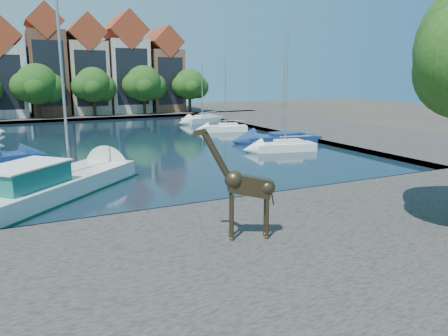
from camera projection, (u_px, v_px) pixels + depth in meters
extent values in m
plane|color=#38332B|center=(225.00, 207.00, 23.28)|extent=(160.00, 160.00, 0.00)
cube|color=black|center=(121.00, 143.00, 44.36)|extent=(38.00, 50.00, 0.08)
cube|color=#494440|center=(304.00, 249.00, 17.08)|extent=(50.00, 14.00, 0.50)
cube|color=#494440|center=(77.00, 115.00, 72.43)|extent=(60.00, 16.00, 0.50)
cube|color=#494440|center=(319.00, 128.00, 55.02)|extent=(14.00, 52.00, 0.50)
cube|color=silver|center=(3.00, 82.00, 66.77)|extent=(6.37, 9.00, 10.50)
cube|color=black|center=(3.00, 82.00, 62.83)|extent=(5.20, 0.05, 7.88)
cube|color=brown|center=(48.00, 74.00, 69.29)|extent=(5.39, 9.00, 13.00)
cube|color=#9A441E|center=(43.00, 23.00, 67.66)|extent=(5.44, 9.18, 5.44)
cube|color=black|center=(50.00, 74.00, 65.35)|extent=(4.40, 0.05, 9.75)
cube|color=tan|center=(87.00, 78.00, 72.02)|extent=(5.88, 9.00, 11.50)
cube|color=#9A441E|center=(84.00, 34.00, 70.52)|extent=(5.94, 9.18, 5.94)
cube|color=black|center=(92.00, 79.00, 68.08)|extent=(4.80, 0.05, 8.62)
cube|color=beige|center=(126.00, 77.00, 74.75)|extent=(6.37, 9.00, 12.00)
cube|color=#9A441E|center=(124.00, 31.00, 73.18)|extent=(6.43, 9.18, 6.43)
cube|color=black|center=(133.00, 77.00, 70.81)|extent=(5.20, 0.05, 9.00)
cube|color=brown|center=(162.00, 81.00, 77.69)|extent=(5.39, 9.00, 10.50)
cube|color=#9A441E|center=(161.00, 43.00, 76.32)|extent=(5.44, 9.18, 5.44)
cube|color=black|center=(171.00, 81.00, 73.75)|extent=(4.40, 0.05, 7.88)
cylinder|color=#332114|center=(39.00, 107.00, 64.64)|extent=(0.50, 0.50, 3.20)
sphere|color=#203E12|center=(37.00, 84.00, 63.92)|extent=(6.00, 6.00, 6.00)
sphere|color=#203E12|center=(50.00, 88.00, 65.08)|extent=(4.50, 4.50, 4.50)
sphere|color=#203E12|center=(25.00, 86.00, 62.92)|extent=(4.20, 4.20, 4.20)
cylinder|color=#332114|center=(94.00, 106.00, 68.06)|extent=(0.50, 0.50, 3.20)
sphere|color=#203E12|center=(93.00, 85.00, 67.38)|extent=(5.40, 5.40, 5.40)
sphere|color=#203E12|center=(104.00, 88.00, 68.45)|extent=(4.05, 4.05, 4.05)
sphere|color=#203E12|center=(84.00, 87.00, 66.45)|extent=(3.78, 3.78, 3.78)
cylinder|color=#332114|center=(144.00, 104.00, 71.49)|extent=(0.50, 0.50, 3.20)
sphere|color=#203E12|center=(144.00, 83.00, 70.78)|extent=(5.80, 5.80, 5.80)
sphere|color=#203E12|center=(154.00, 87.00, 71.91)|extent=(4.35, 4.35, 4.35)
sphere|color=#203E12|center=(135.00, 85.00, 69.81)|extent=(4.06, 4.06, 4.06)
cylinder|color=#332114|center=(190.00, 103.00, 74.91)|extent=(0.50, 0.50, 3.20)
sphere|color=#203E12|center=(190.00, 84.00, 74.24)|extent=(5.20, 5.20, 5.20)
sphere|color=#203E12|center=(197.00, 87.00, 75.29)|extent=(3.90, 3.90, 3.90)
sphere|color=#203E12|center=(183.00, 86.00, 73.34)|extent=(3.64, 3.64, 3.64)
cylinder|color=#362B1B|center=(232.00, 218.00, 17.17)|extent=(0.14, 0.14, 1.85)
cylinder|color=#362B1B|center=(231.00, 215.00, 17.55)|extent=(0.14, 0.14, 1.85)
cylinder|color=#362B1B|center=(267.00, 217.00, 17.32)|extent=(0.14, 0.14, 1.85)
cylinder|color=#362B1B|center=(265.00, 213.00, 17.70)|extent=(0.14, 0.14, 1.85)
cube|color=#362B1B|center=(250.00, 186.00, 17.18)|extent=(1.85, 1.06, 1.08)
cylinder|color=#362B1B|center=(217.00, 156.00, 16.78)|extent=(1.21, 0.65, 1.92)
cube|color=#362B1B|center=(200.00, 132.00, 16.51)|extent=(0.54, 0.32, 0.29)
cube|color=silver|center=(54.00, 185.00, 25.01)|extent=(10.93, 10.79, 1.34)
cube|color=#166158|center=(25.00, 178.00, 22.89)|extent=(4.83, 4.80, 1.24)
cylinder|color=#B2B2B7|center=(63.00, 86.00, 25.12)|extent=(0.17, 0.17, 10.34)
cube|color=white|center=(285.00, 146.00, 39.80)|extent=(5.82, 3.02, 0.92)
cube|color=white|center=(285.00, 143.00, 39.74)|extent=(2.65, 1.82, 0.51)
cylinder|color=#B2B2B7|center=(287.00, 82.00, 38.60)|extent=(0.12, 0.12, 10.91)
cube|color=navy|center=(282.00, 138.00, 44.76)|extent=(7.92, 4.20, 0.91)
cube|color=navy|center=(282.00, 135.00, 44.69)|extent=(3.61, 2.51, 0.51)
cylinder|color=#B2B2B7|center=(284.00, 87.00, 43.66)|extent=(0.12, 0.12, 9.87)
cube|color=white|center=(226.00, 128.00, 53.32)|extent=(5.49, 3.29, 0.90)
cube|color=white|center=(226.00, 125.00, 53.26)|extent=(2.54, 1.89, 0.50)
cylinder|color=#B2B2B7|center=(226.00, 92.00, 52.42)|extent=(0.12, 0.12, 8.08)
cube|color=silver|center=(202.00, 119.00, 63.04)|extent=(6.65, 4.33, 0.98)
cube|color=silver|center=(202.00, 117.00, 62.97)|extent=(3.12, 2.43, 0.54)
cylinder|color=#B2B2B7|center=(202.00, 90.00, 62.18)|extent=(0.13, 0.13, 7.60)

